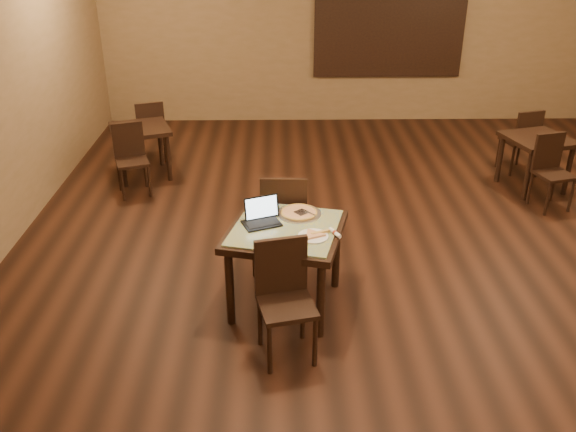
{
  "coord_description": "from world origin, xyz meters",
  "views": [
    {
      "loc": [
        -1.24,
        -4.77,
        3.12
      ],
      "look_at": [
        -1.17,
        -0.26,
        0.85
      ],
      "focal_mm": 38.0,
      "sensor_mm": 36.0,
      "label": 1
    }
  ],
  "objects_px": {
    "chair_main_far": "(284,216)",
    "laptop": "(262,216)",
    "other_table_a_chair_near": "(551,167)",
    "other_table_a_chair_far": "(523,137)",
    "other_table_b_chair_near": "(131,154)",
    "other_table_b_chair_far": "(150,128)",
    "other_table_b": "(141,135)",
    "tiled_table": "(286,238)",
    "pizza_pan": "(299,214)",
    "chair_main_near": "(284,292)",
    "other_table_a": "(537,146)"
  },
  "relations": [
    {
      "from": "laptop",
      "to": "other_table_a_chair_far",
      "type": "bearing_deg",
      "value": 19.6
    },
    {
      "from": "tiled_table",
      "to": "other_table_b",
      "type": "bearing_deg",
      "value": 135.96
    },
    {
      "from": "other_table_a",
      "to": "chair_main_near",
      "type": "bearing_deg",
      "value": -150.49
    },
    {
      "from": "tiled_table",
      "to": "other_table_b",
      "type": "relative_size",
      "value": 1.24
    },
    {
      "from": "other_table_b_chair_far",
      "to": "other_table_a_chair_far",
      "type": "bearing_deg",
      "value": 154.84
    },
    {
      "from": "other_table_a",
      "to": "other_table_a_chair_near",
      "type": "height_order",
      "value": "other_table_a_chair_near"
    },
    {
      "from": "laptop",
      "to": "other_table_a",
      "type": "height_order",
      "value": "laptop"
    },
    {
      "from": "pizza_pan",
      "to": "other_table_b_chair_far",
      "type": "height_order",
      "value": "other_table_b_chair_far"
    },
    {
      "from": "other_table_a_chair_far",
      "to": "other_table_b_chair_near",
      "type": "relative_size",
      "value": 1.01
    },
    {
      "from": "other_table_b_chair_near",
      "to": "chair_main_far",
      "type": "bearing_deg",
      "value": -64.54
    },
    {
      "from": "other_table_a_chair_near",
      "to": "other_table_b_chair_near",
      "type": "bearing_deg",
      "value": 159.16
    },
    {
      "from": "pizza_pan",
      "to": "other_table_b_chair_far",
      "type": "relative_size",
      "value": 0.45
    },
    {
      "from": "other_table_b",
      "to": "other_table_b_chair_near",
      "type": "relative_size",
      "value": 1.05
    },
    {
      "from": "pizza_pan",
      "to": "other_table_a_chair_far",
      "type": "height_order",
      "value": "other_table_a_chair_far"
    },
    {
      "from": "chair_main_near",
      "to": "other_table_a_chair_far",
      "type": "distance_m",
      "value": 4.77
    },
    {
      "from": "chair_main_near",
      "to": "other_table_a",
      "type": "height_order",
      "value": "chair_main_near"
    },
    {
      "from": "other_table_a_chair_near",
      "to": "other_table_b_chair_far",
      "type": "distance_m",
      "value": 5.09
    },
    {
      "from": "other_table_b",
      "to": "other_table_b_chair_far",
      "type": "distance_m",
      "value": 0.51
    },
    {
      "from": "chair_main_far",
      "to": "other_table_b_chair_near",
      "type": "height_order",
      "value": "chair_main_far"
    },
    {
      "from": "pizza_pan",
      "to": "other_table_a",
      "type": "distance_m",
      "value": 3.72
    },
    {
      "from": "other_table_a_chair_near",
      "to": "other_table_b_chair_far",
      "type": "height_order",
      "value": "other_table_a_chair_near"
    },
    {
      "from": "chair_main_far",
      "to": "pizza_pan",
      "type": "bearing_deg",
      "value": 111.31
    },
    {
      "from": "chair_main_near",
      "to": "other_table_a",
      "type": "relative_size",
      "value": 1.08
    },
    {
      "from": "chair_main_near",
      "to": "other_table_b",
      "type": "xyz_separation_m",
      "value": [
        -1.79,
        3.57,
        0.02
      ]
    },
    {
      "from": "chair_main_far",
      "to": "other_table_b",
      "type": "height_order",
      "value": "chair_main_far"
    },
    {
      "from": "tiled_table",
      "to": "chair_main_near",
      "type": "height_order",
      "value": "chair_main_near"
    },
    {
      "from": "tiled_table",
      "to": "other_table_b_chair_far",
      "type": "height_order",
      "value": "other_table_b_chair_far"
    },
    {
      "from": "pizza_pan",
      "to": "other_table_b",
      "type": "distance_m",
      "value": 3.33
    },
    {
      "from": "chair_main_near",
      "to": "chair_main_far",
      "type": "relative_size",
      "value": 0.96
    },
    {
      "from": "chair_main_far",
      "to": "other_table_a_chair_near",
      "type": "distance_m",
      "value": 3.36
    },
    {
      "from": "chair_main_far",
      "to": "laptop",
      "type": "distance_m",
      "value": 0.61
    },
    {
      "from": "pizza_pan",
      "to": "other_table_a",
      "type": "xyz_separation_m",
      "value": [
        2.98,
        2.23,
        -0.21
      ]
    },
    {
      "from": "other_table_b_chair_near",
      "to": "other_table_a_chair_far",
      "type": "bearing_deg",
      "value": -13.52
    },
    {
      "from": "other_table_b",
      "to": "other_table_a",
      "type": "bearing_deg",
      "value": -25.17
    },
    {
      "from": "chair_main_near",
      "to": "other_table_a_chair_near",
      "type": "height_order",
      "value": "chair_main_near"
    },
    {
      "from": "chair_main_near",
      "to": "other_table_a_chair_far",
      "type": "bearing_deg",
      "value": 35.74
    },
    {
      "from": "other_table_a_chair_far",
      "to": "other_table_a",
      "type": "bearing_deg",
      "value": 72.51
    },
    {
      "from": "chair_main_near",
      "to": "other_table_b_chair_far",
      "type": "distance_m",
      "value": 4.44
    },
    {
      "from": "pizza_pan",
      "to": "other_table_b_chair_far",
      "type": "distance_m",
      "value": 3.75
    },
    {
      "from": "other_table_a_chair_near",
      "to": "other_table_a_chair_far",
      "type": "height_order",
      "value": "same"
    },
    {
      "from": "other_table_b_chair_far",
      "to": "tiled_table",
      "type": "bearing_deg",
      "value": 97.81
    },
    {
      "from": "chair_main_far",
      "to": "other_table_a",
      "type": "height_order",
      "value": "chair_main_far"
    },
    {
      "from": "laptop",
      "to": "other_table_b_chair_far",
      "type": "bearing_deg",
      "value": 94.04
    },
    {
      "from": "tiled_table",
      "to": "pizza_pan",
      "type": "bearing_deg",
      "value": 77.81
    },
    {
      "from": "other_table_a_chair_far",
      "to": "other_table_b_chair_near",
      "type": "distance_m",
      "value": 4.98
    },
    {
      "from": "chair_main_far",
      "to": "laptop",
      "type": "relative_size",
      "value": 2.74
    },
    {
      "from": "laptop",
      "to": "other_table_a_chair_near",
      "type": "relative_size",
      "value": 0.42
    },
    {
      "from": "chair_main_near",
      "to": "laptop",
      "type": "distance_m",
      "value": 0.79
    },
    {
      "from": "tiled_table",
      "to": "chair_main_far",
      "type": "distance_m",
      "value": 0.62
    },
    {
      "from": "other_table_a_chair_near",
      "to": "other_table_b_chair_near",
      "type": "xyz_separation_m",
      "value": [
        -4.91,
        0.48,
        -0.0
      ]
    }
  ]
}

